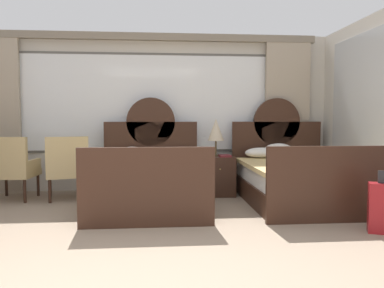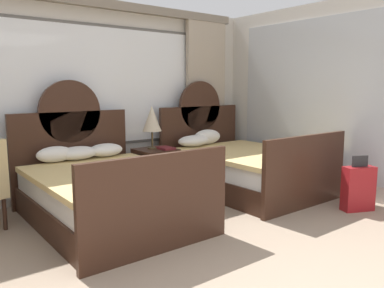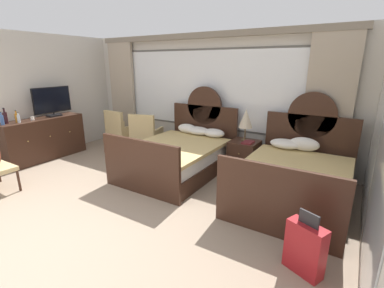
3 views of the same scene
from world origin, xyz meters
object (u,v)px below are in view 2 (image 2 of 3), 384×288
(bed_near_window, at_px, (106,191))
(bed_near_mirror, at_px, (242,167))
(nightstand_between_beds, at_px, (156,171))
(table_lamp_on_nightstand, at_px, (152,119))
(book_on_nightstand, at_px, (166,148))
(suitcase_on_floor, at_px, (358,188))

(bed_near_window, relative_size, bed_near_mirror, 1.00)
(nightstand_between_beds, bearing_deg, table_lamp_on_nightstand, 113.23)
(book_on_nightstand, bearing_deg, nightstand_between_beds, 134.66)
(bed_near_mirror, bearing_deg, bed_near_window, 179.82)
(bed_near_mirror, height_order, book_on_nightstand, bed_near_mirror)
(bed_near_window, bearing_deg, book_on_nightstand, 24.74)
(bed_near_window, height_order, nightstand_between_beds, bed_near_window)
(nightstand_between_beds, distance_m, table_lamp_on_nightstand, 0.74)
(bed_near_window, height_order, book_on_nightstand, bed_near_window)
(bed_near_window, height_order, table_lamp_on_nightstand, bed_near_window)
(table_lamp_on_nightstand, height_order, suitcase_on_floor, table_lamp_on_nightstand)
(table_lamp_on_nightstand, xyz_separation_m, book_on_nightstand, (0.12, -0.15, -0.41))
(bed_near_window, distance_m, suitcase_on_floor, 3.03)
(book_on_nightstand, bearing_deg, bed_near_window, -155.26)
(bed_near_mirror, xyz_separation_m, table_lamp_on_nightstand, (-1.10, 0.71, 0.71))
(bed_near_window, distance_m, bed_near_mirror, 2.16)
(bed_near_window, height_order, bed_near_mirror, same)
(suitcase_on_floor, bearing_deg, bed_near_window, 149.00)
(nightstand_between_beds, height_order, table_lamp_on_nightstand, table_lamp_on_nightstand)
(bed_near_mirror, bearing_deg, suitcase_on_floor, -74.22)
(table_lamp_on_nightstand, bearing_deg, suitcase_on_floor, -55.77)
(bed_near_window, xyz_separation_m, book_on_nightstand, (1.18, 0.55, 0.30))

